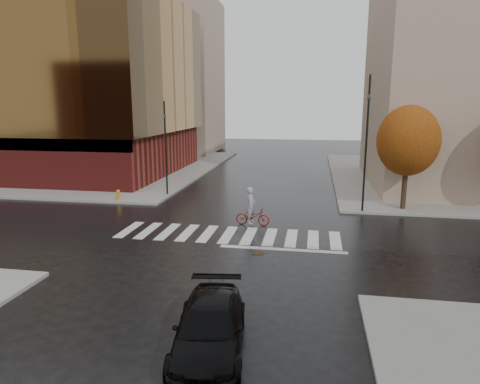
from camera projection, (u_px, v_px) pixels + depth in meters
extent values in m
plane|color=black|center=(226.00, 238.00, 21.89)|extent=(120.00, 120.00, 0.00)
cube|color=gray|center=(74.00, 167.00, 45.64)|extent=(30.00, 30.00, 0.15)
cube|color=silver|center=(228.00, 235.00, 22.37)|extent=(12.00, 3.00, 0.01)
cube|color=maroon|center=(46.00, 150.00, 42.49)|extent=(26.00, 18.00, 4.00)
cube|color=olive|center=(38.00, 67.00, 40.84)|extent=(27.00, 19.00, 12.00)
cube|color=tan|center=(166.00, 77.00, 58.15)|extent=(14.00, 12.00, 20.00)
cylinder|color=#301F15|center=(404.00, 187.00, 27.03)|extent=(0.32, 0.32, 2.80)
ellipsoid|color=#A1460F|center=(408.00, 141.00, 26.43)|extent=(3.80, 3.80, 4.37)
imported|color=black|center=(210.00, 328.00, 11.84)|extent=(2.52, 4.89, 1.36)
imported|color=maroon|center=(253.00, 216.00, 24.03)|extent=(1.98, 0.85, 1.01)
imported|color=#9799A0|center=(251.00, 205.00, 23.91)|extent=(0.56, 0.79, 2.05)
cylinder|color=black|center=(166.00, 149.00, 30.90)|extent=(0.12, 0.12, 6.74)
imported|color=black|center=(165.00, 114.00, 30.40)|extent=(0.18, 0.15, 0.84)
cylinder|color=black|center=(366.00, 145.00, 25.85)|extent=(0.12, 0.12, 8.25)
imported|color=black|center=(369.00, 94.00, 25.23)|extent=(0.23, 0.25, 1.03)
cylinder|color=orange|center=(118.00, 196.00, 29.56)|extent=(0.25, 0.25, 0.62)
sphere|color=orange|center=(118.00, 191.00, 29.50)|extent=(0.27, 0.27, 0.27)
cylinder|color=#3D2D16|center=(258.00, 253.00, 19.64)|extent=(0.62, 0.62, 0.01)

